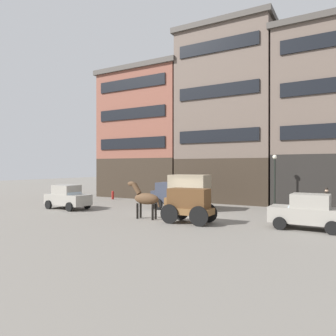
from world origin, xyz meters
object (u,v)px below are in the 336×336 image
(draft_horse, at_px, (145,198))
(pedestrian_officer, at_px, (327,200))
(fire_hydrant_curbside, at_px, (113,195))
(sedan_light, at_px, (67,197))
(sedan_dark, at_px, (308,212))
(streetlamp_curbside, at_px, (275,174))
(cargo_wagon, at_px, (188,203))
(delivery_truck_near, at_px, (182,191))

(draft_horse, height_order, pedestrian_officer, draft_horse)
(fire_hydrant_curbside, bearing_deg, sedan_light, -77.56)
(fire_hydrant_curbside, bearing_deg, sedan_dark, -20.51)
(sedan_dark, height_order, streetlamp_curbside, streetlamp_curbside)
(cargo_wagon, distance_m, pedestrian_officer, 10.32)
(delivery_truck_near, xyz_separation_m, pedestrian_officer, (9.62, 2.81, -0.44))
(delivery_truck_near, xyz_separation_m, sedan_light, (-7.78, -4.09, -0.51))
(fire_hydrant_curbside, bearing_deg, pedestrian_officer, -1.32)
(sedan_dark, bearing_deg, streetlamp_curbside, 113.37)
(sedan_dark, bearing_deg, draft_horse, -171.59)
(sedan_light, bearing_deg, fire_hydrant_curbside, 102.44)
(sedan_light, bearing_deg, delivery_truck_near, 27.76)
(streetlamp_curbside, bearing_deg, delivery_truck_near, -152.11)
(pedestrian_officer, bearing_deg, draft_horse, -141.00)
(pedestrian_officer, xyz_separation_m, streetlamp_curbside, (-3.51, 0.42, 1.69))
(draft_horse, relative_size, streetlamp_curbside, 0.57)
(fire_hydrant_curbside, bearing_deg, cargo_wagon, -33.91)
(draft_horse, distance_m, sedan_dark, 9.25)
(delivery_truck_near, relative_size, streetlamp_curbside, 1.08)
(cargo_wagon, bearing_deg, sedan_dark, 12.31)
(cargo_wagon, xyz_separation_m, draft_horse, (-2.95, -0.00, 0.12))
(sedan_light, height_order, fire_hydrant_curbside, sedan_light)
(sedan_light, distance_m, pedestrian_officer, 18.72)
(pedestrian_officer, distance_m, fire_hydrant_curbside, 19.03)
(cargo_wagon, relative_size, pedestrian_officer, 1.63)
(cargo_wagon, xyz_separation_m, streetlamp_curbside, (3.21, 8.25, 1.52))
(delivery_truck_near, xyz_separation_m, sedan_dark, (9.09, -3.67, -0.51))
(draft_horse, relative_size, delivery_truck_near, 0.53)
(streetlamp_curbside, distance_m, fire_hydrant_curbside, 15.67)
(cargo_wagon, height_order, pedestrian_officer, cargo_wagon)
(delivery_truck_near, bearing_deg, cargo_wagon, -59.98)
(sedan_light, bearing_deg, cargo_wagon, -4.94)
(streetlamp_curbside, bearing_deg, sedan_dark, -66.63)
(cargo_wagon, relative_size, delivery_truck_near, 0.66)
(sedan_light, relative_size, fire_hydrant_curbside, 4.58)
(delivery_truck_near, bearing_deg, fire_hydrant_curbside, 160.94)
(cargo_wagon, distance_m, sedan_light, 10.72)
(draft_horse, height_order, streetlamp_curbside, streetlamp_curbside)
(cargo_wagon, distance_m, sedan_dark, 6.34)
(cargo_wagon, xyz_separation_m, sedan_light, (-10.68, 0.92, -0.23))
(delivery_truck_near, distance_m, sedan_light, 8.81)
(sedan_light, bearing_deg, streetlamp_curbside, 27.82)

